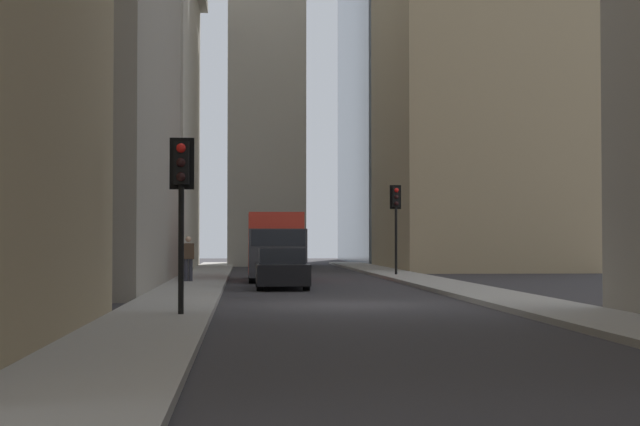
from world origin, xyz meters
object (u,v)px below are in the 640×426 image
object	(u,v)px
sedan_black	(282,270)
pedestrian	(188,257)
traffic_light_midblock	(396,209)
delivery_truck	(276,246)
traffic_light_foreground	(181,184)

from	to	relation	value
sedan_black	pedestrian	size ratio (longest dim) A/B	2.53
traffic_light_midblock	delivery_truck	bearing A→B (deg)	121.29
traffic_light_foreground	traffic_light_midblock	bearing A→B (deg)	-19.27
traffic_light_foreground	pedestrian	size ratio (longest dim) A/B	2.19
traffic_light_foreground	pedestrian	distance (m)	16.93
sedan_black	traffic_light_foreground	distance (m)	13.94
delivery_truck	sedan_black	distance (m)	6.71
sedan_black	pedestrian	world-z (taller)	pedestrian
delivery_truck	traffic_light_foreground	distance (m)	20.40
sedan_black	traffic_light_midblock	size ratio (longest dim) A/B	1.05
traffic_light_foreground	traffic_light_midblock	size ratio (longest dim) A/B	0.91
traffic_light_midblock	sedan_black	bearing A→B (deg)	150.88
pedestrian	sedan_black	bearing A→B (deg)	-133.87
delivery_truck	traffic_light_foreground	xyz separation A→B (m)	(-20.18, 2.63, 1.41)
traffic_light_foreground	pedestrian	world-z (taller)	traffic_light_foreground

